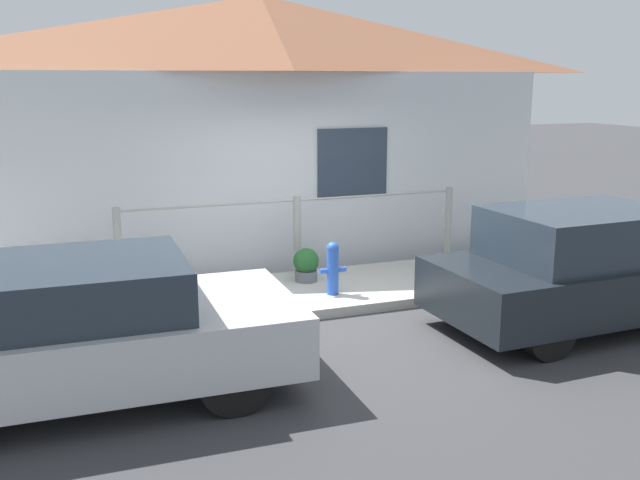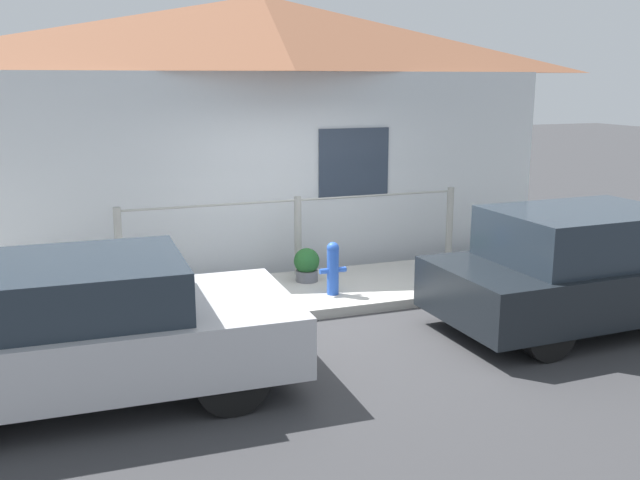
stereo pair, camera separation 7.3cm
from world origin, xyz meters
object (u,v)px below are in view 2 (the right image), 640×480
at_px(car_left, 77,328).
at_px(car_right, 587,269).
at_px(fire_hydrant, 333,267).
at_px(potted_plant_near_hydrant, 307,264).

relative_size(car_left, car_right, 1.04).
height_order(car_left, fire_hydrant, car_left).
bearing_deg(fire_hydrant, potted_plant_near_hydrant, 99.18).
distance_m(fire_hydrant, potted_plant_near_hydrant, 0.71).
bearing_deg(car_right, car_left, 178.32).
distance_m(car_right, potted_plant_near_hydrant, 3.54).
bearing_deg(fire_hydrant, car_left, -150.50).
height_order(car_left, potted_plant_near_hydrant, car_left).
relative_size(car_right, fire_hydrant, 5.44).
relative_size(fire_hydrant, potted_plant_near_hydrant, 1.50).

